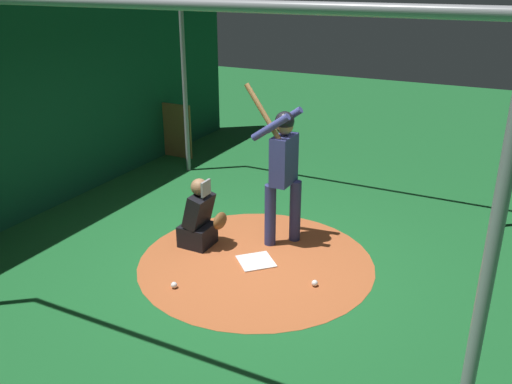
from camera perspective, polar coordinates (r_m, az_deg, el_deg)
name	(u,v)px	position (r m, az deg, el deg)	size (l,w,h in m)	color
ground_plane	(256,262)	(6.84, 0.00, -7.40)	(26.46, 26.46, 0.00)	#195B28
dirt_circle	(256,262)	(6.84, 0.00, -7.38)	(2.95, 2.95, 0.01)	#AD562D
home_plate	(256,261)	(6.84, 0.00, -7.31)	(0.42, 0.42, 0.01)	white
batter	(283,165)	(6.91, 2.84, 2.85)	(0.68, 0.49, 2.13)	navy
catcher	(200,220)	(7.12, -5.94, -2.94)	(0.58, 0.40, 0.95)	black
back_wall	(24,91)	(8.44, -23.30, 9.75)	(0.23, 10.46, 3.62)	#0F472D
cage_frame	(256,86)	(6.07, 0.00, 11.17)	(5.40, 5.11, 3.23)	gray
bat_rack	(171,131)	(10.81, -8.95, 6.34)	(0.94, 0.17, 1.05)	olive
baseball_0	(174,285)	(6.36, -8.64, -9.68)	(0.07, 0.07, 0.07)	white
baseball_1	(195,239)	(7.35, -6.41, -4.95)	(0.07, 0.07, 0.07)	white
baseball_2	(315,283)	(6.37, 6.21, -9.53)	(0.07, 0.07, 0.07)	white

